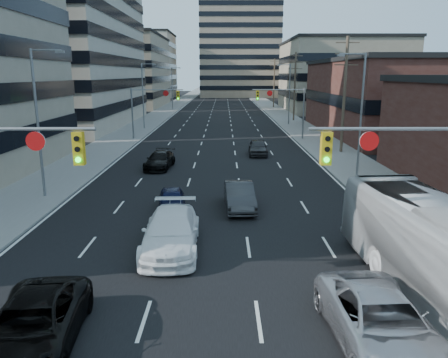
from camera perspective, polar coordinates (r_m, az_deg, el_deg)
road_surface at (r=136.49m, az=-0.31°, el=10.37°), size 18.00×300.00×0.02m
sidewalk_left at (r=137.03m, az=-5.20°, el=10.35°), size 5.00×300.00×0.15m
sidewalk_right at (r=136.91m, az=4.59°, el=10.36°), size 5.00×300.00×0.15m
office_left_mid at (r=72.13m, az=-23.77°, el=17.58°), size 26.00×34.00×28.00m
office_left_far at (r=109.12m, az=-13.47°, el=13.41°), size 20.00×30.00×16.00m
storefront_right_mid at (r=60.99m, az=22.78°, el=9.64°), size 20.00×30.00×9.00m
office_right_far at (r=97.36m, az=14.82°, el=12.78°), size 22.00×28.00×14.00m
apartment_tower at (r=157.84m, az=2.06°, el=21.34°), size 26.00×26.00×58.00m
bg_block_left at (r=149.09m, az=-11.46°, el=14.22°), size 24.00×24.00×20.00m
bg_block_right at (r=139.84m, az=13.25°, el=12.55°), size 22.00×22.00×12.00m
signal_near_right at (r=16.12m, az=24.73°, el=0.75°), size 6.59×0.33×6.00m
signal_far_left at (r=52.06m, az=-9.42°, el=9.78°), size 6.09×0.33×6.00m
signal_far_right at (r=51.85m, az=7.84°, el=9.82°), size 6.09×0.33×6.00m
utility_pole_block at (r=43.85m, az=15.46°, el=10.74°), size 2.20×0.28×11.00m
utility_pole_midblock at (r=73.21m, az=9.23°, el=11.98°), size 2.20×0.28×11.00m
utility_pole_distant at (r=102.94m, az=6.56°, el=12.46°), size 2.20×0.28×11.00m
streetlight_left_near at (r=28.62m, az=-22.93°, el=7.48°), size 2.03×0.22×9.00m
streetlight_left_mid at (r=62.32m, az=-10.41°, el=11.02°), size 2.03×0.22×9.00m
streetlight_left_far at (r=96.95m, az=-6.70°, el=11.97°), size 2.03×0.22×9.00m
streetlight_right_near at (r=32.83m, az=17.25°, el=8.58°), size 2.03×0.22×9.00m
streetlight_right_far at (r=67.02m, az=8.42°, el=11.26°), size 2.03×0.22×9.00m
black_pickup at (r=13.85m, az=-23.75°, el=-17.19°), size 2.92×5.49×1.47m
white_van at (r=19.34m, az=-6.92°, el=-6.84°), size 2.57×5.92×1.70m
silver_suv at (r=13.58m, az=19.85°, el=-17.21°), size 2.90×5.79×1.57m
sedan_blue at (r=24.75m, az=-6.84°, el=-2.76°), size 1.95×3.94×1.29m
sedan_grey_center at (r=25.02m, az=2.03°, el=-2.23°), size 1.82×4.64×1.50m
sedan_black_far at (r=36.17m, az=-8.39°, el=2.45°), size 2.32×4.87×1.37m
sedan_grey_right at (r=41.92m, az=4.45°, el=4.15°), size 1.90×4.40×1.48m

